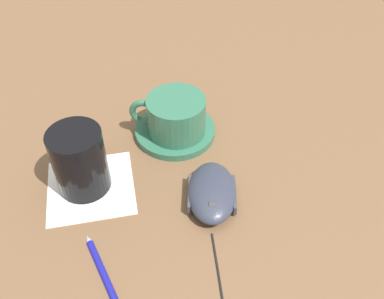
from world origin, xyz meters
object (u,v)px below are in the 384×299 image
coffee_cup (175,115)px  pen (107,281)px  drinking_glass (80,161)px  computer_mouse (212,192)px  saucer (175,131)px

coffee_cup → pen: bearing=-120.8°
drinking_glass → computer_mouse: bearing=-23.0°
drinking_glass → coffee_cup: bearing=25.3°
saucer → pen: bearing=-120.3°
computer_mouse → drinking_glass: size_ratio=1.27×
drinking_glass → pen: 0.17m
coffee_cup → computer_mouse: bearing=-82.7°
saucer → drinking_glass: drinking_glass is taller
computer_mouse → drinking_glass: 0.18m
saucer → coffee_cup: size_ratio=1.10×
saucer → drinking_glass: (-0.15, -0.08, 0.04)m
computer_mouse → pen: size_ratio=0.84×
saucer → pen: size_ratio=0.88×
coffee_cup → computer_mouse: (0.02, -0.14, -0.03)m
coffee_cup → drinking_glass: size_ratio=1.21×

